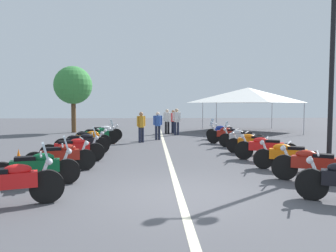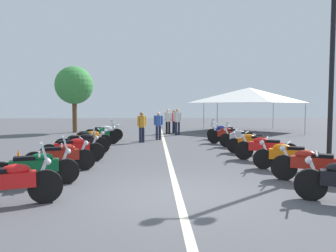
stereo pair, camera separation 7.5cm
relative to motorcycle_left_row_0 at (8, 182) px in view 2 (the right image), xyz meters
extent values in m
plane|color=#4C4C51|center=(0.67, -3.37, -0.48)|extent=(80.00, 80.00, 0.00)
cube|color=beige|center=(6.58, -3.37, -0.48)|extent=(26.49, 0.16, 0.01)
cylinder|color=black|center=(0.22, -0.65, -0.14)|extent=(0.35, 0.69, 0.68)
cube|color=red|center=(-0.01, 0.03, 0.04)|extent=(0.62, 1.12, 0.30)
ellipsoid|color=red|center=(0.05, -0.14, 0.24)|extent=(0.42, 0.58, 0.22)
cylinder|color=silver|center=(0.20, -0.59, 0.16)|extent=(0.16, 0.30, 0.58)
cylinder|color=silver|center=(0.19, -0.55, 0.52)|extent=(0.60, 0.24, 0.04)
sphere|color=silver|center=(0.24, -0.69, 0.36)|extent=(0.14, 0.14, 0.14)
cube|color=silver|center=(0.21, -0.63, 0.59)|extent=(0.38, 0.23, 0.32)
cylinder|color=black|center=(1.82, -0.64, -0.16)|extent=(0.31, 0.65, 0.63)
cylinder|color=black|center=(1.42, 0.78, -0.16)|extent=(0.31, 0.65, 0.63)
cube|color=#0C592D|center=(1.62, 0.07, 0.02)|extent=(0.57, 1.16, 0.30)
ellipsoid|color=#0C592D|center=(1.67, -0.10, 0.22)|extent=(0.39, 0.57, 0.22)
cube|color=black|center=(1.56, 0.28, 0.20)|extent=(0.38, 0.53, 0.12)
cylinder|color=silver|center=(1.81, -0.58, 0.14)|extent=(0.15, 0.30, 0.58)
cylinder|color=silver|center=(1.80, -0.54, 0.50)|extent=(0.61, 0.21, 0.04)
sphere|color=silver|center=(1.84, -0.69, 0.34)|extent=(0.14, 0.14, 0.14)
cylinder|color=silver|center=(1.68, 0.55, -0.26)|extent=(0.23, 0.55, 0.08)
cube|color=silver|center=(1.82, -0.62, 0.57)|extent=(0.38, 0.21, 0.32)
cylinder|color=black|center=(3.55, -0.73, -0.16)|extent=(0.34, 0.64, 0.63)
cylinder|color=black|center=(3.07, 0.61, -0.16)|extent=(0.34, 0.64, 0.63)
cube|color=maroon|center=(3.31, -0.06, 0.02)|extent=(0.63, 1.11, 0.30)
ellipsoid|color=maroon|center=(3.37, -0.23, 0.22)|extent=(0.42, 0.58, 0.22)
cube|color=black|center=(3.24, 0.14, 0.20)|extent=(0.41, 0.54, 0.12)
cylinder|color=silver|center=(3.53, -0.68, 0.14)|extent=(0.16, 0.30, 0.58)
cylinder|color=silver|center=(3.52, -0.64, 0.50)|extent=(0.60, 0.25, 0.04)
sphere|color=silver|center=(3.57, -0.78, 0.34)|extent=(0.14, 0.14, 0.14)
cylinder|color=silver|center=(3.34, 0.40, -0.26)|extent=(0.26, 0.54, 0.08)
cylinder|color=black|center=(5.12, -0.78, -0.16)|extent=(0.25, 0.65, 0.64)
cylinder|color=black|center=(4.84, 0.74, -0.16)|extent=(0.25, 0.65, 0.64)
cube|color=red|center=(4.98, -0.02, 0.02)|extent=(0.49, 1.20, 0.30)
ellipsoid|color=red|center=(5.01, -0.19, 0.22)|extent=(0.35, 0.56, 0.22)
cube|color=black|center=(4.94, 0.20, 0.20)|extent=(0.34, 0.52, 0.12)
cylinder|color=silver|center=(5.11, -0.72, 0.14)|extent=(0.12, 0.30, 0.58)
cylinder|color=silver|center=(5.10, -0.68, 0.50)|extent=(0.62, 0.15, 0.04)
sphere|color=silver|center=(5.13, -0.82, 0.34)|extent=(0.14, 0.14, 0.14)
cylinder|color=silver|center=(5.07, 0.47, -0.26)|extent=(0.18, 0.56, 0.08)
cube|color=silver|center=(5.12, -0.76, 0.57)|extent=(0.38, 0.18, 0.32)
cylinder|color=black|center=(6.80, -0.71, -0.14)|extent=(0.32, 0.69, 0.68)
cylinder|color=black|center=(6.39, 0.71, -0.14)|extent=(0.32, 0.69, 0.68)
cube|color=black|center=(6.60, 0.00, 0.04)|extent=(0.58, 1.16, 0.30)
ellipsoid|color=black|center=(6.65, -0.17, 0.24)|extent=(0.39, 0.57, 0.22)
cube|color=black|center=(6.53, 0.21, 0.22)|extent=(0.38, 0.53, 0.12)
cylinder|color=silver|center=(6.78, -0.65, 0.16)|extent=(0.15, 0.30, 0.58)
cylinder|color=silver|center=(6.77, -0.62, 0.52)|extent=(0.61, 0.21, 0.04)
sphere|color=silver|center=(6.82, -0.76, 0.36)|extent=(0.14, 0.14, 0.14)
cylinder|color=silver|center=(6.64, 0.48, -0.24)|extent=(0.23, 0.55, 0.08)
cylinder|color=black|center=(8.35, -0.62, -0.16)|extent=(0.25, 0.65, 0.63)
cylinder|color=black|center=(8.11, 0.73, -0.16)|extent=(0.25, 0.65, 0.63)
cube|color=orange|center=(8.23, 0.06, 0.02)|extent=(0.46, 1.07, 0.30)
ellipsoid|color=orange|center=(8.26, -0.12, 0.22)|extent=(0.35, 0.56, 0.22)
cube|color=black|center=(8.19, 0.28, 0.20)|extent=(0.34, 0.52, 0.12)
cylinder|color=silver|center=(8.34, -0.56, 0.14)|extent=(0.12, 0.30, 0.58)
cylinder|color=silver|center=(8.33, -0.52, 0.50)|extent=(0.62, 0.15, 0.04)
sphere|color=silver|center=(8.36, -0.67, 0.34)|extent=(0.14, 0.14, 0.14)
cylinder|color=silver|center=(8.34, 0.49, -0.26)|extent=(0.17, 0.56, 0.08)
cylinder|color=black|center=(10.09, -0.76, -0.14)|extent=(0.34, 0.69, 0.68)
cylinder|color=black|center=(9.65, 0.64, -0.14)|extent=(0.34, 0.69, 0.68)
cube|color=#0C592D|center=(9.87, -0.06, 0.04)|extent=(0.60, 1.15, 0.30)
ellipsoid|color=#0C592D|center=(9.92, -0.23, 0.24)|extent=(0.40, 0.57, 0.22)
cube|color=black|center=(9.80, 0.15, 0.22)|extent=(0.39, 0.54, 0.12)
cylinder|color=silver|center=(10.07, -0.70, 0.16)|extent=(0.15, 0.30, 0.58)
cylinder|color=silver|center=(10.06, -0.66, 0.52)|extent=(0.60, 0.22, 0.04)
sphere|color=silver|center=(10.10, -0.80, 0.36)|extent=(0.14, 0.14, 0.14)
cylinder|color=silver|center=(9.91, 0.42, -0.24)|extent=(0.24, 0.55, 0.08)
cube|color=silver|center=(10.08, -0.74, 0.59)|extent=(0.38, 0.22, 0.32)
cylinder|color=black|center=(11.61, -0.79, -0.15)|extent=(0.28, 0.67, 0.65)
cylinder|color=black|center=(11.30, 0.61, -0.15)|extent=(0.28, 0.67, 0.65)
cube|color=white|center=(11.46, -0.09, 0.03)|extent=(0.51, 1.13, 0.30)
ellipsoid|color=white|center=(11.50, -0.27, 0.23)|extent=(0.37, 0.56, 0.22)
cube|color=black|center=(11.41, 0.12, 0.21)|extent=(0.36, 0.52, 0.12)
cylinder|color=silver|center=(11.60, -0.74, 0.15)|extent=(0.13, 0.30, 0.58)
cylinder|color=silver|center=(11.59, -0.70, 0.51)|extent=(0.61, 0.17, 0.04)
sphere|color=silver|center=(11.62, -0.84, 0.35)|extent=(0.14, 0.14, 0.14)
cylinder|color=silver|center=(11.54, 0.36, -0.25)|extent=(0.20, 0.55, 0.08)
cylinder|color=black|center=(0.17, -6.09, -0.15)|extent=(0.41, 0.65, 0.66)
cylinder|color=silver|center=(0.15, -6.14, 0.15)|extent=(0.19, 0.29, 0.58)
cylinder|color=silver|center=(0.13, -6.18, 0.51)|extent=(0.58, 0.30, 0.04)
sphere|color=silver|center=(0.20, -6.04, 0.35)|extent=(0.14, 0.14, 0.14)
cylinder|color=black|center=(1.99, -6.26, -0.15)|extent=(0.46, 0.65, 0.67)
cube|color=maroon|center=(1.64, -6.86, 0.03)|extent=(0.78, 1.06, 0.30)
ellipsoid|color=maroon|center=(1.73, -6.71, 0.23)|extent=(0.49, 0.58, 0.22)
cube|color=black|center=(1.53, -7.05, 0.21)|extent=(0.47, 0.55, 0.12)
cylinder|color=silver|center=(1.96, -6.31, 0.15)|extent=(0.21, 0.29, 0.58)
cylinder|color=silver|center=(1.94, -6.35, 0.51)|extent=(0.56, 0.35, 0.04)
sphere|color=silver|center=(2.02, -6.22, 0.35)|extent=(0.14, 0.14, 0.14)
cylinder|color=silver|center=(1.27, -7.13, -0.25)|extent=(0.35, 0.52, 0.08)
cylinder|color=black|center=(3.48, -6.21, -0.17)|extent=(0.37, 0.62, 0.62)
cylinder|color=black|center=(2.93, -7.51, -0.17)|extent=(0.37, 0.62, 0.62)
cube|color=orange|center=(3.21, -6.86, 0.01)|extent=(0.68, 1.10, 0.30)
ellipsoid|color=orange|center=(3.28, -6.69, 0.21)|extent=(0.44, 0.58, 0.22)
cube|color=black|center=(3.12, -7.06, 0.19)|extent=(0.43, 0.54, 0.12)
cylinder|color=silver|center=(3.46, -6.26, 0.13)|extent=(0.18, 0.29, 0.58)
cylinder|color=silver|center=(3.44, -6.30, 0.49)|extent=(0.59, 0.28, 0.04)
sphere|color=silver|center=(3.50, -6.16, 0.33)|extent=(0.14, 0.14, 0.14)
cylinder|color=silver|center=(2.88, -7.18, -0.26)|extent=(0.29, 0.54, 0.08)
cylinder|color=black|center=(5.18, -6.07, -0.15)|extent=(0.41, 0.66, 0.67)
cylinder|color=black|center=(4.53, -7.46, -0.15)|extent=(0.41, 0.66, 0.67)
cube|color=red|center=(4.85, -6.76, 0.03)|extent=(0.75, 1.18, 0.30)
ellipsoid|color=red|center=(4.93, -6.60, 0.23)|extent=(0.46, 0.58, 0.22)
cube|color=black|center=(4.76, -6.96, 0.21)|extent=(0.44, 0.54, 0.12)
cylinder|color=silver|center=(5.15, -6.12, 0.15)|extent=(0.19, 0.29, 0.58)
cylinder|color=silver|center=(5.14, -6.16, 0.51)|extent=(0.58, 0.30, 0.04)
sphere|color=silver|center=(5.20, -6.02, 0.35)|extent=(0.14, 0.14, 0.14)
cylinder|color=silver|center=(4.49, -7.10, -0.25)|extent=(0.31, 0.53, 0.08)
cylinder|color=black|center=(6.81, -6.12, -0.17)|extent=(0.40, 0.61, 0.61)
cylinder|color=black|center=(6.16, -7.43, -0.17)|extent=(0.40, 0.61, 0.61)
cube|color=orange|center=(6.49, -6.78, 0.01)|extent=(0.75, 1.12, 0.30)
ellipsoid|color=orange|center=(6.57, -6.62, 0.21)|extent=(0.46, 0.58, 0.22)
cube|color=black|center=(6.39, -6.97, 0.19)|extent=(0.45, 0.55, 0.12)
cylinder|color=silver|center=(6.79, -6.18, 0.13)|extent=(0.19, 0.29, 0.58)
cylinder|color=silver|center=(6.77, -6.21, 0.49)|extent=(0.57, 0.31, 0.04)
sphere|color=silver|center=(6.84, -6.08, 0.33)|extent=(0.14, 0.14, 0.14)
cylinder|color=silver|center=(6.13, -7.09, -0.26)|extent=(0.32, 0.53, 0.08)
cylinder|color=black|center=(8.64, -6.19, -0.16)|extent=(0.39, 0.64, 0.64)
cylinder|color=black|center=(8.04, -7.55, -0.16)|extent=(0.39, 0.64, 0.64)
cube|color=silver|center=(8.34, -6.87, 0.02)|extent=(0.71, 1.14, 0.30)
ellipsoid|color=silver|center=(8.41, -6.71, 0.22)|extent=(0.45, 0.58, 0.22)
cube|color=black|center=(8.25, -7.07, 0.20)|extent=(0.43, 0.54, 0.12)
cylinder|color=silver|center=(8.62, -6.25, 0.14)|extent=(0.18, 0.29, 0.58)
cylinder|color=silver|center=(8.60, -6.29, 0.50)|extent=(0.58, 0.29, 0.04)
sphere|color=silver|center=(8.66, -6.15, 0.34)|extent=(0.14, 0.14, 0.14)
cylinder|color=silver|center=(8.00, -7.21, -0.25)|extent=(0.30, 0.54, 0.08)
cube|color=silver|center=(8.63, -6.21, 0.57)|extent=(0.38, 0.26, 0.32)
cylinder|color=black|center=(10.07, -5.89, -0.14)|extent=(0.37, 0.68, 0.67)
cylinder|color=black|center=(9.53, -7.33, -0.14)|extent=(0.37, 0.68, 0.67)
cube|color=maroon|center=(9.80, -6.61, 0.04)|extent=(0.67, 1.19, 0.30)
ellipsoid|color=maroon|center=(9.87, -6.44, 0.24)|extent=(0.43, 0.58, 0.22)
cube|color=black|center=(9.73, -6.82, 0.22)|extent=(0.41, 0.54, 0.12)
cylinder|color=silver|center=(10.05, -5.95, 0.16)|extent=(0.17, 0.30, 0.58)
cylinder|color=silver|center=(10.04, -5.98, 0.52)|extent=(0.59, 0.25, 0.04)
sphere|color=silver|center=(10.09, -5.84, 0.36)|extent=(0.14, 0.14, 0.14)
cylinder|color=silver|center=(9.47, -6.98, -0.24)|extent=(0.27, 0.54, 0.08)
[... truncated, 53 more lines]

